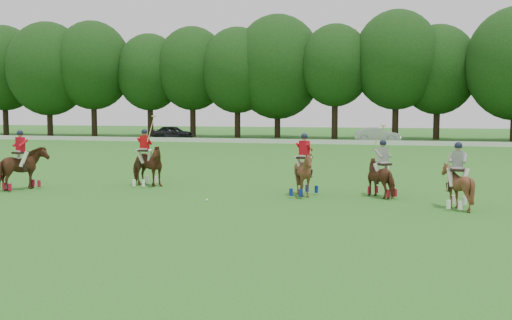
% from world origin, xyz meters
% --- Properties ---
extents(ground, '(180.00, 180.00, 0.00)m').
position_xyz_m(ground, '(0.00, 0.00, 0.00)').
color(ground, '#22651C').
rests_on(ground, ground).
extents(tree_line, '(117.98, 14.32, 14.75)m').
position_xyz_m(tree_line, '(0.26, 48.05, 8.23)').
color(tree_line, black).
rests_on(tree_line, ground).
extents(boundary_rail, '(120.00, 0.10, 0.44)m').
position_xyz_m(boundary_rail, '(0.00, 38.00, 0.22)').
color(boundary_rail, white).
rests_on(boundary_rail, ground).
extents(car_left, '(4.61, 2.00, 1.55)m').
position_xyz_m(car_left, '(-17.37, 42.50, 0.77)').
color(car_left, black).
rests_on(car_left, ground).
extents(car_mid, '(4.74, 2.05, 1.52)m').
position_xyz_m(car_mid, '(4.98, 42.50, 0.76)').
color(car_mid, '#ABAAB0').
rests_on(car_mid, ground).
extents(polo_red_a, '(1.68, 2.32, 2.47)m').
position_xyz_m(polo_red_a, '(-7.78, 3.45, 0.91)').
color(polo_red_a, '#472513').
rests_on(polo_red_a, ground).
extents(polo_red_b, '(1.80, 1.55, 3.02)m').
position_xyz_m(polo_red_b, '(-3.39, 5.88, 0.91)').
color(polo_red_b, '#472513').
rests_on(polo_red_b, ground).
extents(polo_red_c, '(1.82, 1.93, 2.42)m').
position_xyz_m(polo_red_c, '(3.80, 4.67, 0.88)').
color(polo_red_c, '#472513').
rests_on(polo_red_c, ground).
extents(polo_stripe_a, '(1.75, 1.80, 2.72)m').
position_xyz_m(polo_stripe_a, '(6.71, 5.23, 0.78)').
color(polo_stripe_a, '#472513').
rests_on(polo_stripe_a, ground).
extents(polo_stripe_b, '(1.49, 1.61, 2.24)m').
position_xyz_m(polo_stripe_b, '(9.21, 3.21, 0.80)').
color(polo_stripe_b, '#472513').
rests_on(polo_stripe_b, ground).
extents(polo_ball, '(0.09, 0.09, 0.09)m').
position_xyz_m(polo_ball, '(0.58, 2.63, 0.04)').
color(polo_ball, white).
rests_on(polo_ball, ground).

